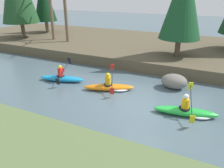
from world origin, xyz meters
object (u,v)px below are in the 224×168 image
(boulder_midstream, at_px, (174,81))
(kayaker_trailing, at_px, (62,78))
(kayaker_lead, at_px, (188,111))
(kayaker_middle, at_px, (111,87))

(boulder_midstream, bearing_deg, kayaker_trailing, -163.25)
(kayaker_lead, height_order, kayaker_middle, same)
(kayaker_trailing, distance_m, boulder_midstream, 6.50)
(boulder_midstream, bearing_deg, kayaker_middle, -149.73)
(kayaker_lead, relative_size, boulder_midstream, 1.97)
(kayaker_middle, bearing_deg, kayaker_trailing, 157.14)
(kayaker_middle, xyz_separation_m, kayaker_trailing, (-3.20, -0.11, 0.02))
(kayaker_trailing, bearing_deg, boulder_midstream, 2.01)
(kayaker_lead, relative_size, kayaker_trailing, 1.00)
(kayaker_trailing, xyz_separation_m, boulder_midstream, (6.22, 1.87, 0.18))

